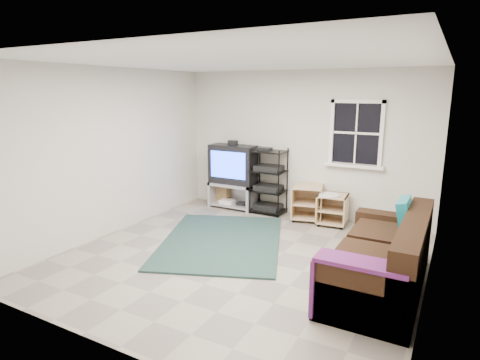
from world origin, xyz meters
The scene contains 8 objects.
room centered at (0.95, 2.27, 1.48)m, with size 4.60×4.62×4.60m.
tv_unit centered at (-1.29, 2.05, 0.73)m, with size 0.90×0.45×1.32m.
av_rack centered at (-0.54, 2.06, 0.53)m, with size 0.61×0.44×1.22m.
side_table_left centered at (0.23, 2.06, 0.33)m, with size 0.63×0.63×0.62m.
side_table_right centered at (0.70, 1.98, 0.31)m, with size 0.52×0.53×0.55m.
sofa centered at (1.85, 0.00, 0.34)m, with size 0.93×2.10×0.96m.
shag_rug centered at (-0.54, 0.38, 0.01)m, with size 1.73×2.38×0.03m, color black.
paper_bag centered at (-1.59, 2.15, 0.21)m, with size 0.29×0.19×0.42m, color olive.
Camera 1 is at (2.46, -4.52, 2.24)m, focal length 30.00 mm.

